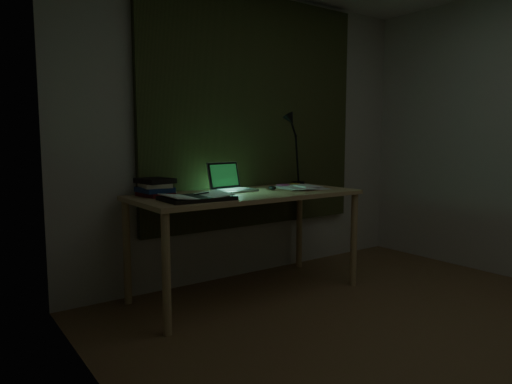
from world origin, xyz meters
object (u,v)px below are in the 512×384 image
at_px(laptop, 235,177).
at_px(book_stack, 156,187).
at_px(desk_lamp, 299,152).
at_px(desk, 247,244).
at_px(loose_papers, 300,187).
at_px(open_textbook, 197,197).

height_order(laptop, book_stack, laptop).
height_order(laptop, desk_lamp, desk_lamp).
height_order(book_stack, desk_lamp, desk_lamp).
height_order(desk, desk_lamp, desk_lamp).
bearing_deg(laptop, desk_lamp, 2.94).
bearing_deg(laptop, desk, -87.43).
bearing_deg(desk_lamp, loose_papers, -133.59).
height_order(loose_papers, desk_lamp, desk_lamp).
relative_size(desk, laptop, 4.90).
bearing_deg(desk, book_stack, 162.40).
bearing_deg(desk_lamp, desk, -163.47).
bearing_deg(loose_papers, open_textbook, -171.46).
relative_size(laptop, desk_lamp, 0.60).
relative_size(desk, loose_papers, 5.25).
xyz_separation_m(laptop, desk_lamp, (0.82, 0.18, 0.18)).
bearing_deg(open_textbook, desk_lamp, 20.86).
distance_m(open_textbook, desk_lamp, 1.42).
distance_m(desk, desk_lamp, 1.10).
xyz_separation_m(desk, laptop, (-0.03, 0.12, 0.52)).
relative_size(book_stack, loose_papers, 0.74).
distance_m(laptop, desk_lamp, 0.86).
height_order(book_stack, loose_papers, book_stack).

